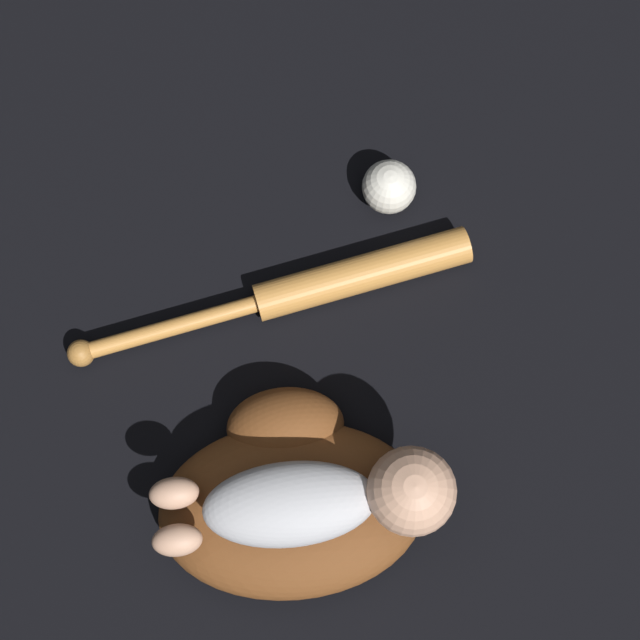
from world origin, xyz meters
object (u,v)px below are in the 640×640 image
at_px(baby_figure, 333,499).
at_px(baseball, 389,187).
at_px(baseball_bat, 322,285).
at_px(baseball_glove, 291,495).

relative_size(baby_figure, baseball, 4.82).
height_order(baseball_bat, baseball, baseball).
relative_size(baseball_bat, baseball, 6.55).
distance_m(baby_figure, baseball, 0.46).
height_order(baseball_glove, baby_figure, baby_figure).
relative_size(baseball_glove, baby_figure, 1.09).
bearing_deg(baby_figure, baseball_bat, 107.70).
bearing_deg(baseball, baby_figure, -85.03).
relative_size(baseball_glove, baseball, 5.24).
bearing_deg(baby_figure, baseball_glove, -178.35).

